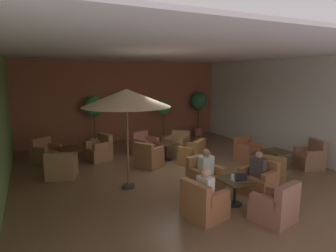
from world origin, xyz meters
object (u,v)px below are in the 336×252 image
patron_blue_shirt (205,184)px  armchair_front_right_south (62,168)px  cafe_table_front_left (235,185)px  iced_drink_cup (233,176)px  cafe_table_rear_right (276,156)px  patron_with_friend (258,166)px  armchair_mid_center_west (148,158)px  potted_tree_mid_right (94,110)px  armchair_front_left_east (203,204)px  potted_tree_mid_left (163,111)px  armchair_front_right_north (99,151)px  armchair_front_left_north (204,179)px  potted_tree_left_corner (199,104)px  cafe_table_front_right (70,153)px  armchair_rear_right_south (310,158)px  armchair_rear_right_north (247,152)px  armchair_front_left_south (275,207)px  patio_umbrella_tall_red (126,98)px  cafe_table_mid_center (166,147)px  open_laptop (240,179)px  armchair_rear_right_east (272,171)px  armchair_mid_center_south (145,146)px  armchair_mid_center_east (178,145)px  armchair_mid_center_north (193,155)px  patron_by_window (206,164)px  armchair_front_right_east (46,153)px

patron_blue_shirt → armchair_front_right_south: bearing=122.8°
cafe_table_front_left → iced_drink_cup: (-0.04, 0.05, 0.19)m
cafe_table_rear_right → patron_with_friend: 2.24m
armchair_front_right_south → armchair_mid_center_west: (2.65, -0.19, 0.01)m
potted_tree_mid_right → iced_drink_cup: (1.69, -7.03, -0.87)m
armchair_front_left_east → potted_tree_mid_left: (2.14, 6.63, 1.09)m
potted_tree_mid_left → armchair_front_right_north: bearing=-155.7°
potted_tree_mid_left → armchair_mid_center_west: bearing=-122.8°
armchair_front_left_east → cafe_table_rear_right: size_ratio=1.33×
armchair_front_left_north → potted_tree_left_corner: 7.23m
armchair_front_left_east → cafe_table_front_right: armchair_front_left_east is taller
armchair_rear_right_south → potted_tree_left_corner: size_ratio=0.44×
armchair_front_right_south → armchair_rear_right_north: bearing=-9.3°
armchair_front_left_north → armchair_front_left_south: (0.42, -2.00, -0.01)m
patio_umbrella_tall_red → cafe_table_mid_center: bearing=43.7°
cafe_table_front_right → potted_tree_mid_right: 2.99m
open_laptop → armchair_front_right_north: bearing=111.7°
armchair_rear_right_east → patron_blue_shirt: bearing=-161.6°
armchair_front_left_north → armchair_front_right_south: bearing=141.2°
cafe_table_front_right → armchair_mid_center_west: size_ratio=0.69×
armchair_mid_center_south → armchair_front_left_east: bearing=-97.3°
armchair_rear_right_north → armchair_rear_right_east: (-0.74, -1.88, -0.01)m
armchair_mid_center_east → cafe_table_front_right: bearing=179.1°
armchair_front_left_south → cafe_table_front_left: bearing=103.8°
armchair_front_right_south → open_laptop: armchair_front_right_south is taller
cafe_table_front_left → open_laptop: open_laptop is taller
armchair_front_left_north → cafe_table_rear_right: 3.03m
armchair_front_left_east → armchair_mid_center_north: bearing=62.9°
patron_blue_shirt → patron_by_window: patron_by_window is taller
armchair_mid_center_east → open_laptop: bearing=-100.9°
potted_tree_left_corner → iced_drink_cup: size_ratio=19.50×
patron_with_friend → open_laptop: size_ratio=1.91×
armchair_front_right_north → patron_with_friend: (2.96, -4.70, 0.39)m
armchair_front_left_south → armchair_mid_center_south: 5.91m
potted_tree_left_corner → patron_by_window: potted_tree_left_corner is taller
armchair_front_left_east → iced_drink_cup: (0.96, 0.28, 0.36)m
cafe_table_mid_center → armchair_rear_right_north: size_ratio=0.93×
armchair_mid_center_south → patron_blue_shirt: (-0.62, -5.10, 0.40)m
cafe_table_front_left → potted_tree_mid_left: (1.15, 6.40, 0.93)m
armchair_mid_center_south → patron_with_friend: (1.27, -4.61, 0.41)m
armchair_rear_right_east → potted_tree_mid_left: potted_tree_mid_left is taller
patron_with_friend → cafe_table_front_left: bearing=-163.9°
armchair_front_right_north → iced_drink_cup: (1.98, -4.92, 0.33)m
cafe_table_front_left → armchair_front_right_north: armchair_front_right_north is taller
armchair_front_left_north → patron_blue_shirt: size_ratio=1.31×
armchair_front_right_east → armchair_front_right_south: bearing=-80.6°
armchair_front_left_north → open_laptop: bearing=-80.7°
cafe_table_front_left → armchair_front_right_north: 5.37m
cafe_table_front_left → armchair_rear_right_east: size_ratio=0.73×
cafe_table_front_right → cafe_table_rear_right: (5.87, -3.17, -0.00)m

